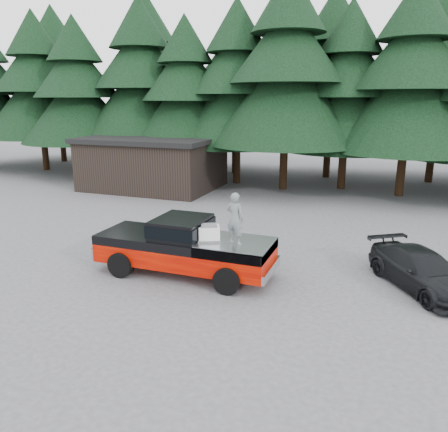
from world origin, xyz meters
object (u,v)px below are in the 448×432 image
(man_on_bed, at_px, (235,218))
(utility_building, at_px, (154,162))
(pickup_truck, at_px, (185,255))
(parked_car, at_px, (422,270))
(air_compressor, at_px, (209,234))

(man_on_bed, distance_m, utility_building, 16.14)
(man_on_bed, bearing_deg, pickup_truck, 8.85)
(man_on_bed, relative_size, utility_building, 0.19)
(parked_car, xyz_separation_m, utility_building, (-15.45, 11.03, 1.08))
(air_compressor, bearing_deg, utility_building, 100.86)
(parked_car, bearing_deg, air_compressor, 160.93)
(pickup_truck, height_order, parked_car, pickup_truck)
(air_compressor, relative_size, utility_building, 0.08)
(pickup_truck, relative_size, man_on_bed, 3.72)
(pickup_truck, relative_size, parked_car, 1.48)
(air_compressor, relative_size, man_on_bed, 0.40)
(air_compressor, distance_m, parked_car, 6.61)
(parked_car, height_order, utility_building, utility_building)
(air_compressor, distance_m, utility_building, 15.61)
(air_compressor, relative_size, parked_car, 0.16)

